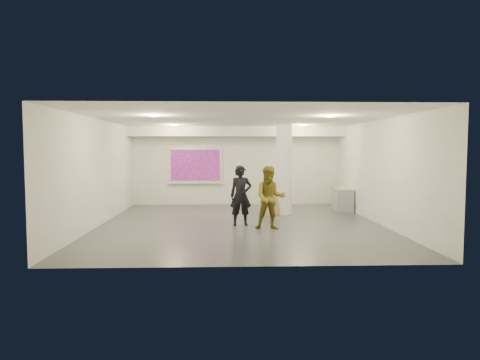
{
  "coord_description": "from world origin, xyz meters",
  "views": [
    {
      "loc": [
        -0.44,
        -12.2,
        2.14
      ],
      "look_at": [
        0.0,
        0.4,
        1.25
      ],
      "focal_mm": 32.0,
      "sensor_mm": 36.0,
      "label": 1
    }
  ],
  "objects_px": {
    "credenza": "(342,199)",
    "man": "(270,198)",
    "column": "(284,169)",
    "woman": "(241,196)",
    "projection_screen": "(195,166)"
  },
  "relations": [
    {
      "from": "column",
      "to": "woman",
      "type": "relative_size",
      "value": 1.76
    },
    {
      "from": "credenza",
      "to": "man",
      "type": "distance_m",
      "value": 4.67
    },
    {
      "from": "woman",
      "to": "man",
      "type": "height_order",
      "value": "man"
    },
    {
      "from": "man",
      "to": "woman",
      "type": "bearing_deg",
      "value": 144.44
    },
    {
      "from": "column",
      "to": "woman",
      "type": "bearing_deg",
      "value": -126.86
    },
    {
      "from": "credenza",
      "to": "projection_screen",
      "type": "bearing_deg",
      "value": 166.99
    },
    {
      "from": "credenza",
      "to": "woman",
      "type": "bearing_deg",
      "value": -136.85
    },
    {
      "from": "credenza",
      "to": "man",
      "type": "xyz_separation_m",
      "value": [
        -2.95,
        -3.59,
        0.46
      ]
    },
    {
      "from": "credenza",
      "to": "woman",
      "type": "height_order",
      "value": "woman"
    },
    {
      "from": "credenza",
      "to": "column",
      "type": "bearing_deg",
      "value": -151.89
    },
    {
      "from": "projection_screen",
      "to": "credenza",
      "type": "xyz_separation_m",
      "value": [
        5.32,
        -1.69,
        -1.14
      ]
    },
    {
      "from": "column",
      "to": "projection_screen",
      "type": "bearing_deg",
      "value": 139.44
    },
    {
      "from": "column",
      "to": "man",
      "type": "distance_m",
      "value": 2.8
    },
    {
      "from": "man",
      "to": "credenza",
      "type": "bearing_deg",
      "value": 54.44
    },
    {
      "from": "credenza",
      "to": "man",
      "type": "bearing_deg",
      "value": -124.86
    }
  ]
}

